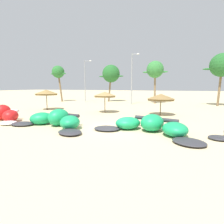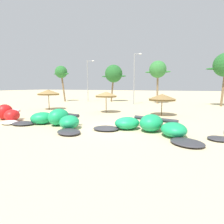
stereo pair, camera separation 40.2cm
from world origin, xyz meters
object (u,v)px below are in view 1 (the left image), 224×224
(beach_umbrella_near_palms, at_px, (161,97))
(palm_left_of_gap, at_px, (155,70))
(kite_left, at_px, (55,120))
(palm_center_left, at_px, (222,65))
(kite_left_of_center, at_px, (150,126))
(lamppost_west, at_px, (85,79))
(beach_umbrella_middle, at_px, (105,94))
(palm_leftmost, at_px, (58,73))
(kite_far_left, at_px, (0,115))
(palm_left, at_px, (111,74))
(lamppost_west_center, at_px, (132,77))
(beach_umbrella_near_van, at_px, (46,92))

(beach_umbrella_near_palms, height_order, palm_left_of_gap, palm_left_of_gap)
(kite_left, xyz_separation_m, palm_center_left, (15.93, 23.07, 6.25))
(kite_left_of_center, xyz_separation_m, lamppost_west, (-17.73, 22.35, 4.50))
(beach_umbrella_middle, relative_size, palm_leftmost, 0.36)
(kite_far_left, xyz_separation_m, beach_umbrella_near_palms, (14.48, 9.05, 1.52))
(palm_leftmost, distance_m, palm_left_of_gap, 20.62)
(palm_left, xyz_separation_m, lamppost_west_center, (5.84, -4.18, -0.89))
(beach_umbrella_middle, bearing_deg, beach_umbrella_near_van, -178.27)
(palm_leftmost, xyz_separation_m, lamppost_west_center, (16.75, -0.35, -1.20))
(lamppost_west_center, bearing_deg, beach_umbrella_near_van, -127.59)
(kite_left_of_center, relative_size, beach_umbrella_middle, 2.94)
(palm_left_of_gap, relative_size, lamppost_west_center, 0.88)
(beach_umbrella_near_van, distance_m, palm_center_left, 28.47)
(kite_left_of_center, height_order, beach_umbrella_near_van, beach_umbrella_near_van)
(kite_far_left, height_order, kite_left_of_center, kite_far_left)
(kite_left, distance_m, lamppost_west, 25.70)
(kite_left, distance_m, palm_center_left, 28.72)
(palm_left, height_order, lamppost_west_center, lamppost_west_center)
(beach_umbrella_middle, bearing_deg, kite_far_left, -131.48)
(beach_umbrella_near_van, distance_m, lamppost_west_center, 15.64)
(kite_left, xyz_separation_m, lamppost_west, (-10.00, 23.25, 4.44))
(palm_center_left, distance_m, lamppost_west, 25.99)
(kite_far_left, bearing_deg, palm_left, 84.89)
(beach_umbrella_near_palms, relative_size, lamppost_west_center, 0.34)
(palm_left_of_gap, bearing_deg, kite_far_left, -116.31)
(beach_umbrella_middle, bearing_deg, lamppost_west_center, 87.92)
(kite_left_of_center, xyz_separation_m, lamppost_west_center, (-6.55, 19.91, 4.64))
(kite_left, distance_m, beach_umbrella_near_palms, 12.12)
(beach_umbrella_middle, distance_m, lamppost_west, 18.15)
(beach_umbrella_near_van, relative_size, beach_umbrella_near_palms, 1.01)
(palm_left, height_order, lamppost_west, lamppost_west)
(palm_leftmost, bearing_deg, beach_umbrella_near_van, -59.67)
(kite_left_of_center, distance_m, palm_left_of_gap, 24.02)
(beach_umbrella_middle, height_order, palm_left_of_gap, palm_left_of_gap)
(beach_umbrella_near_palms, bearing_deg, beach_umbrella_middle, -176.44)
(lamppost_west, relative_size, lamppost_west_center, 0.96)
(palm_center_left, relative_size, lamppost_west_center, 0.95)
(beach_umbrella_near_van, xyz_separation_m, palm_leftmost, (-7.35, 12.56, 3.84))
(kite_left_of_center, distance_m, palm_leftmost, 31.42)
(kite_left, relative_size, palm_left_of_gap, 0.95)
(kite_left, relative_size, beach_umbrella_near_palms, 2.50)
(beach_umbrella_near_van, height_order, beach_umbrella_middle, beach_umbrella_near_van)
(kite_far_left, bearing_deg, beach_umbrella_near_van, 99.16)
(beach_umbrella_near_van, bearing_deg, kite_far_left, -80.84)
(kite_left, bearing_deg, beach_umbrella_middle, 85.14)
(kite_left_of_center, bearing_deg, lamppost_west_center, 108.20)
(lamppost_west_center, bearing_deg, palm_left, 144.45)
(lamppost_west, bearing_deg, kite_left, -66.73)
(kite_left, relative_size, palm_leftmost, 1.00)
(kite_far_left, relative_size, beach_umbrella_middle, 2.50)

